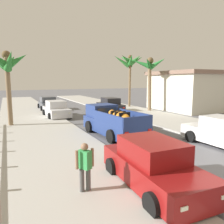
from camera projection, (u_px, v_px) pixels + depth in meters
The scene contains 16 objects.
ground_plane at pixel (221, 171), 8.17m from camera, with size 160.00×160.00×0.00m, color slate.
sidewalk_left at pixel (36, 125), 16.54m from camera, with size 5.15×60.00×0.12m, color #B2AFA8.
sidewalk_right at pixel (149, 115), 21.12m from camera, with size 5.15×60.00×0.12m, color #B2AFA8.
curb_left at pixel (51, 123), 17.05m from camera, with size 0.16×60.00×0.10m, color silver.
curb_right at pixel (139, 116), 20.61m from camera, with size 0.16×60.00×0.10m, color silver.
pickup_truck at pixel (112, 122), 13.59m from camera, with size 2.48×5.33×1.80m.
car_left_near at pixel (224, 133), 11.22m from camera, with size 2.09×4.29×1.54m.
car_right_near at pixel (48, 104), 25.40m from camera, with size 2.06×4.28×1.54m.
car_left_mid at pixel (110, 105), 23.78m from camera, with size 2.18×4.33×1.54m.
car_right_mid at pixel (153, 165), 6.91m from camera, with size 2.18×4.33×1.54m.
car_left_far at pixel (56, 110), 20.23m from camera, with size 2.12×4.30×1.54m.
palm_tree_left_fore at pixel (7, 65), 15.40m from camera, with size 3.25×3.57×5.55m.
palm_tree_right_fore at pixel (129, 63), 27.02m from camera, with size 4.27×3.36×6.68m.
palm_tree_left_mid at pixel (150, 68), 23.50m from camera, with size 3.50×3.70×5.92m.
roadside_house at pixel (202, 90), 26.33m from camera, with size 11.31×8.04×4.48m.
pedestrian at pixel (85, 165), 6.38m from camera, with size 0.57×0.44×1.59m.
Camera 1 is at (-7.12, -5.16, 3.39)m, focal length 34.66 mm.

